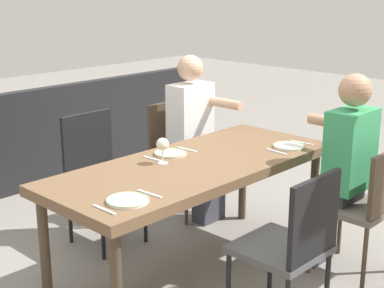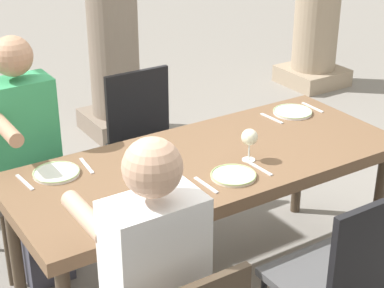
{
  "view_description": "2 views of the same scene",
  "coord_description": "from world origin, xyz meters",
  "px_view_note": "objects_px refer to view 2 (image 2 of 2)",
  "views": [
    {
      "loc": [
        2.46,
        2.34,
        1.82
      ],
      "look_at": [
        -0.08,
        -0.09,
        0.83
      ],
      "focal_mm": 53.99,
      "sensor_mm": 36.0,
      "label": 1
    },
    {
      "loc": [
        -1.55,
        -2.28,
        2.11
      ],
      "look_at": [
        -0.07,
        0.04,
        0.82
      ],
      "focal_mm": 59.72,
      "sensor_mm": 36.0,
      "label": 2
    }
  ],
  "objects_px": {
    "chair_west_north": "(20,171)",
    "chair_mid_south": "(345,276)",
    "plate_2": "(293,112)",
    "plate_1": "(233,175)",
    "diner_man_white": "(28,154)",
    "diner_woman_green": "(146,284)",
    "dining_table": "(208,170)",
    "chair_mid_north": "(148,136)",
    "plate_0": "(56,173)",
    "wine_glass_1": "(250,138)"
  },
  "relations": [
    {
      "from": "chair_west_north",
      "to": "chair_mid_south",
      "type": "bearing_deg",
      "value": -63.99
    },
    {
      "from": "plate_2",
      "to": "plate_1",
      "type": "bearing_deg",
      "value": -148.95
    },
    {
      "from": "chair_mid_south",
      "to": "diner_man_white",
      "type": "relative_size",
      "value": 0.72
    },
    {
      "from": "plate_1",
      "to": "plate_2",
      "type": "relative_size",
      "value": 0.96
    },
    {
      "from": "diner_woman_green",
      "to": "dining_table",
      "type": "bearing_deg",
      "value": 42.33
    },
    {
      "from": "chair_mid_north",
      "to": "plate_0",
      "type": "distance_m",
      "value": 1.01
    },
    {
      "from": "chair_mid_north",
      "to": "chair_mid_south",
      "type": "bearing_deg",
      "value": -90.0
    },
    {
      "from": "plate_1",
      "to": "plate_2",
      "type": "bearing_deg",
      "value": 31.05
    },
    {
      "from": "diner_woman_green",
      "to": "wine_glass_1",
      "type": "distance_m",
      "value": 1.0
    },
    {
      "from": "chair_mid_south",
      "to": "wine_glass_1",
      "type": "relative_size",
      "value": 5.74
    },
    {
      "from": "plate_0",
      "to": "plate_1",
      "type": "distance_m",
      "value": 0.81
    },
    {
      "from": "dining_table",
      "to": "plate_2",
      "type": "distance_m",
      "value": 0.75
    },
    {
      "from": "chair_mid_south",
      "to": "plate_1",
      "type": "distance_m",
      "value": 0.66
    },
    {
      "from": "plate_0",
      "to": "wine_glass_1",
      "type": "xyz_separation_m",
      "value": [
        0.83,
        -0.36,
        0.11
      ]
    },
    {
      "from": "plate_2",
      "to": "plate_0",
      "type": "bearing_deg",
      "value": 179.19
    },
    {
      "from": "chair_mid_south",
      "to": "diner_woman_green",
      "type": "xyz_separation_m",
      "value": [
        -0.8,
        0.2,
        0.16
      ]
    },
    {
      "from": "diner_man_white",
      "to": "plate_0",
      "type": "distance_m",
      "value": 0.39
    },
    {
      "from": "chair_west_north",
      "to": "chair_mid_south",
      "type": "distance_m",
      "value": 1.83
    },
    {
      "from": "chair_mid_north",
      "to": "diner_woman_green",
      "type": "relative_size",
      "value": 0.7
    },
    {
      "from": "dining_table",
      "to": "plate_2",
      "type": "xyz_separation_m",
      "value": [
        0.72,
        0.22,
        0.07
      ]
    },
    {
      "from": "chair_mid_north",
      "to": "wine_glass_1",
      "type": "xyz_separation_m",
      "value": [
        0.04,
        -0.94,
        0.34
      ]
    },
    {
      "from": "dining_table",
      "to": "plate_0",
      "type": "height_order",
      "value": "plate_0"
    },
    {
      "from": "plate_2",
      "to": "chair_west_north",
      "type": "bearing_deg",
      "value": 156.92
    },
    {
      "from": "diner_man_white",
      "to": "plate_2",
      "type": "height_order",
      "value": "diner_man_white"
    },
    {
      "from": "dining_table",
      "to": "chair_mid_north",
      "type": "relative_size",
      "value": 2.17
    },
    {
      "from": "plate_0",
      "to": "chair_mid_south",
      "type": "bearing_deg",
      "value": -53.2
    },
    {
      "from": "chair_mid_north",
      "to": "plate_1",
      "type": "bearing_deg",
      "value": -96.96
    },
    {
      "from": "chair_west_north",
      "to": "wine_glass_1",
      "type": "relative_size",
      "value": 5.34
    },
    {
      "from": "diner_man_white",
      "to": "plate_0",
      "type": "xyz_separation_m",
      "value": [
        0.01,
        -0.38,
        0.06
      ]
    },
    {
      "from": "plate_2",
      "to": "wine_glass_1",
      "type": "bearing_deg",
      "value": -149.11
    },
    {
      "from": "chair_mid_south",
      "to": "diner_man_white",
      "type": "bearing_deg",
      "value": 119.06
    },
    {
      "from": "diner_woman_green",
      "to": "plate_2",
      "type": "xyz_separation_m",
      "value": [
        1.4,
        0.84,
        0.07
      ]
    },
    {
      "from": "plate_0",
      "to": "plate_1",
      "type": "relative_size",
      "value": 1.02
    },
    {
      "from": "chair_mid_north",
      "to": "diner_man_white",
      "type": "relative_size",
      "value": 0.69
    },
    {
      "from": "dining_table",
      "to": "plate_2",
      "type": "height_order",
      "value": "plate_2"
    },
    {
      "from": "plate_1",
      "to": "wine_glass_1",
      "type": "bearing_deg",
      "value": 31.59
    },
    {
      "from": "chair_mid_south",
      "to": "plate_1",
      "type": "relative_size",
      "value": 4.42
    },
    {
      "from": "diner_man_white",
      "to": "plate_1",
      "type": "height_order",
      "value": "diner_man_white"
    },
    {
      "from": "chair_west_north",
      "to": "diner_woman_green",
      "type": "height_order",
      "value": "diner_woman_green"
    },
    {
      "from": "plate_2",
      "to": "chair_mid_south",
      "type": "bearing_deg",
      "value": -119.94
    },
    {
      "from": "diner_woman_green",
      "to": "plate_2",
      "type": "distance_m",
      "value": 1.64
    },
    {
      "from": "chair_west_north",
      "to": "plate_1",
      "type": "bearing_deg",
      "value": -56.96
    },
    {
      "from": "dining_table",
      "to": "chair_mid_south",
      "type": "xyz_separation_m",
      "value": [
        0.12,
        -0.82,
        -0.15
      ]
    },
    {
      "from": "plate_0",
      "to": "plate_1",
      "type": "height_order",
      "value": "same"
    },
    {
      "from": "chair_west_north",
      "to": "chair_mid_north",
      "type": "bearing_deg",
      "value": 0.36
    },
    {
      "from": "chair_west_north",
      "to": "diner_woman_green",
      "type": "bearing_deg",
      "value": -90.12
    },
    {
      "from": "chair_mid_south",
      "to": "wine_glass_1",
      "type": "xyz_separation_m",
      "value": [
        0.04,
        0.71,
        0.34
      ]
    },
    {
      "from": "chair_west_north",
      "to": "plate_1",
      "type": "xyz_separation_m",
      "value": [
        0.67,
        -1.04,
        0.24
      ]
    },
    {
      "from": "dining_table",
      "to": "chair_mid_south",
      "type": "relative_size",
      "value": 2.1
    },
    {
      "from": "chair_west_north",
      "to": "plate_1",
      "type": "distance_m",
      "value": 1.26
    }
  ]
}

